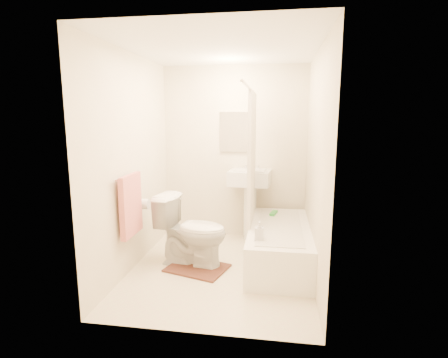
# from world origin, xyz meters

# --- Properties ---
(floor) EXTENTS (2.40, 2.40, 0.00)m
(floor) POSITION_xyz_m (0.00, 0.00, 0.00)
(floor) COLOR beige
(floor) RESTS_ON ground
(ceiling) EXTENTS (2.40, 2.40, 0.00)m
(ceiling) POSITION_xyz_m (0.00, 0.00, 2.40)
(ceiling) COLOR white
(ceiling) RESTS_ON ground
(wall_back) EXTENTS (2.00, 0.02, 2.40)m
(wall_back) POSITION_xyz_m (0.00, 1.20, 1.20)
(wall_back) COLOR beige
(wall_back) RESTS_ON ground
(wall_left) EXTENTS (0.02, 2.40, 2.40)m
(wall_left) POSITION_xyz_m (-1.00, 0.00, 1.20)
(wall_left) COLOR beige
(wall_left) RESTS_ON ground
(wall_right) EXTENTS (0.02, 2.40, 2.40)m
(wall_right) POSITION_xyz_m (1.00, 0.00, 1.20)
(wall_right) COLOR beige
(wall_right) RESTS_ON ground
(mirror) EXTENTS (0.40, 0.03, 0.55)m
(mirror) POSITION_xyz_m (0.00, 1.18, 1.50)
(mirror) COLOR white
(mirror) RESTS_ON wall_back
(curtain_rod) EXTENTS (0.03, 1.70, 0.03)m
(curtain_rod) POSITION_xyz_m (0.30, 0.10, 2.00)
(curtain_rod) COLOR silver
(curtain_rod) RESTS_ON wall_back
(shower_curtain) EXTENTS (0.04, 0.80, 1.55)m
(shower_curtain) POSITION_xyz_m (0.30, 0.50, 1.22)
(shower_curtain) COLOR silver
(shower_curtain) RESTS_ON curtain_rod
(towel_bar) EXTENTS (0.02, 0.60, 0.02)m
(towel_bar) POSITION_xyz_m (-0.96, -0.25, 1.10)
(towel_bar) COLOR silver
(towel_bar) RESTS_ON wall_left
(towel) EXTENTS (0.06, 0.45, 0.66)m
(towel) POSITION_xyz_m (-0.93, -0.25, 0.78)
(towel) COLOR #CC7266
(towel) RESTS_ON towel_bar
(toilet_paper) EXTENTS (0.11, 0.12, 0.12)m
(toilet_paper) POSITION_xyz_m (-0.93, 0.12, 0.70)
(toilet_paper) COLOR white
(toilet_paper) RESTS_ON wall_left
(toilet) EXTENTS (0.89, 0.59, 0.81)m
(toilet) POSITION_xyz_m (-0.35, 0.10, 0.40)
(toilet) COLOR white
(toilet) RESTS_ON floor
(sink) EXTENTS (0.59, 0.49, 1.08)m
(sink) POSITION_xyz_m (0.24, 1.04, 0.54)
(sink) COLOR white
(sink) RESTS_ON floor
(bathtub) EXTENTS (0.70, 1.59, 0.45)m
(bathtub) POSITION_xyz_m (0.65, 0.30, 0.22)
(bathtub) COLOR white
(bathtub) RESTS_ON floor
(bath_mat) EXTENTS (0.76, 0.65, 0.02)m
(bath_mat) POSITION_xyz_m (-0.27, -0.03, 0.01)
(bath_mat) COLOR #503022
(bath_mat) RESTS_ON floor
(soap_bottle) EXTENTS (0.09, 0.10, 0.20)m
(soap_bottle) POSITION_xyz_m (0.44, -0.20, 0.55)
(soap_bottle) COLOR silver
(soap_bottle) RESTS_ON bathtub
(scrub_brush) EXTENTS (0.11, 0.22, 0.04)m
(scrub_brush) POSITION_xyz_m (0.57, 0.76, 0.47)
(scrub_brush) COLOR green
(scrub_brush) RESTS_ON bathtub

